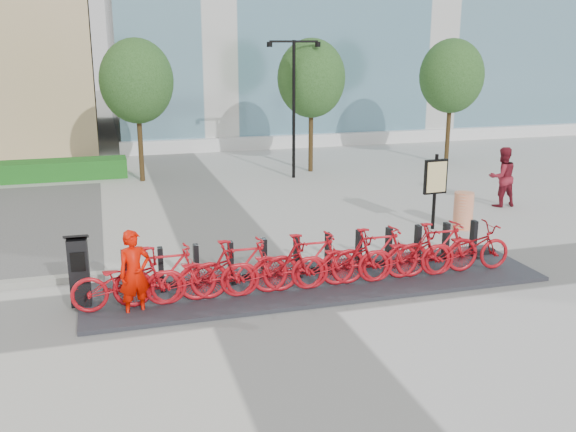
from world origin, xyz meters
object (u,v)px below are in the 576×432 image
object	(u,v)px
pedestrian	(502,177)
kiosk	(79,271)
bike_0	(126,282)
worker_red	(135,274)
map_sign	(436,180)
construction_barrel	(463,211)

from	to	relation	value
pedestrian	kiosk	bearing A→B (deg)	20.33
bike_0	pedestrian	bearing A→B (deg)	-66.14
worker_red	map_sign	world-z (taller)	map_sign
kiosk	construction_barrel	bearing A→B (deg)	17.51
bike_0	construction_barrel	xyz separation A→B (m)	(9.04, 3.19, -0.11)
bike_0	construction_barrel	size ratio (longest dim) A/B	2.00
bike_0	kiosk	bearing A→B (deg)	63.43
worker_red	construction_barrel	size ratio (longest dim) A/B	1.63
kiosk	pedestrian	distance (m)	13.19
worker_red	construction_barrel	bearing A→B (deg)	3.86
construction_barrel	pedestrian	bearing A→B (deg)	37.61
kiosk	map_sign	distance (m)	9.59
bike_0	kiosk	xyz separation A→B (m)	(-0.83, 0.42, 0.16)
kiosk	map_sign	xyz separation A→B (m)	(9.09, 2.99, 0.59)
worker_red	pedestrian	xyz separation A→B (m)	(11.35, 5.30, 0.10)
pedestrian	map_sign	bearing A→B (deg)	27.03
map_sign	bike_0	bearing A→B (deg)	-161.20
bike_0	construction_barrel	world-z (taller)	bike_0
kiosk	pedestrian	xyz separation A→B (m)	(12.33, 4.67, 0.16)
bike_0	worker_red	size ratio (longest dim) A/B	1.23
map_sign	kiosk	bearing A→B (deg)	-165.41
bike_0	worker_red	bearing A→B (deg)	-144.19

